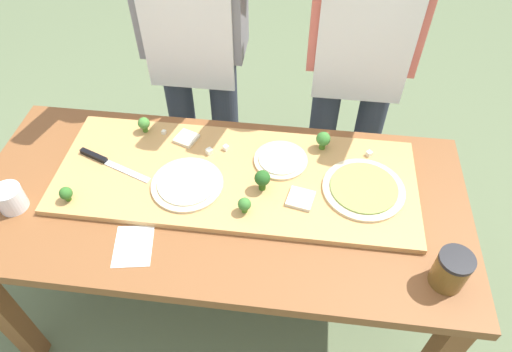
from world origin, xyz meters
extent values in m
plane|color=#60704C|center=(0.00, 0.00, 0.00)|extent=(8.00, 8.00, 0.00)
cube|color=brown|center=(-0.75, -0.31, 0.36)|extent=(0.07, 0.07, 0.72)
cube|color=brown|center=(-0.75, 0.31, 0.36)|extent=(0.07, 0.07, 0.72)
cube|color=brown|center=(0.75, 0.31, 0.36)|extent=(0.07, 0.07, 0.72)
cube|color=brown|center=(0.00, 0.00, 0.74)|extent=(1.62, 0.74, 0.04)
cube|color=tan|center=(0.04, 0.08, 0.77)|extent=(1.20, 0.46, 0.02)
cube|color=#B7BABF|center=(-0.32, 0.05, 0.78)|extent=(0.18, 0.09, 0.00)
cube|color=black|center=(-0.46, 0.10, 0.79)|extent=(0.11, 0.06, 0.02)
cylinder|color=beige|center=(0.19, 0.16, 0.79)|extent=(0.18, 0.18, 0.01)
cylinder|color=silver|center=(0.19, 0.16, 0.79)|extent=(0.15, 0.15, 0.01)
cylinder|color=beige|center=(-0.11, 0.02, 0.79)|extent=(0.24, 0.24, 0.01)
cylinder|color=beige|center=(-0.11, 0.02, 0.79)|extent=(0.19, 0.19, 0.01)
cylinder|color=beige|center=(0.47, 0.07, 0.79)|extent=(0.27, 0.27, 0.01)
cylinder|color=#899E4C|center=(0.47, 0.07, 0.79)|extent=(0.22, 0.22, 0.01)
cube|color=beige|center=(0.27, 0.00, 0.79)|extent=(0.10, 0.10, 0.01)
cube|color=beige|center=(-0.16, 0.23, 0.79)|extent=(0.09, 0.09, 0.01)
cylinder|color=#487A23|center=(-0.32, 0.26, 0.79)|extent=(0.02, 0.02, 0.02)
sphere|color=#427F33|center=(-0.32, 0.26, 0.82)|extent=(0.04, 0.04, 0.04)
cylinder|color=#3F7220|center=(0.09, -0.07, 0.79)|extent=(0.02, 0.02, 0.02)
sphere|color=#38752D|center=(0.09, -0.07, 0.82)|extent=(0.04, 0.04, 0.04)
cylinder|color=#3F7220|center=(0.33, 0.25, 0.79)|extent=(0.02, 0.02, 0.03)
sphere|color=#38752D|center=(0.33, 0.25, 0.83)|extent=(0.05, 0.05, 0.05)
cylinder|color=#2C5915|center=(0.14, 0.03, 0.80)|extent=(0.02, 0.02, 0.03)
sphere|color=#23561E|center=(0.14, 0.03, 0.83)|extent=(0.05, 0.05, 0.05)
cylinder|color=#366618|center=(-0.47, -0.09, 0.79)|extent=(0.02, 0.02, 0.02)
sphere|color=#2D6623|center=(-0.47, -0.09, 0.81)|extent=(0.04, 0.04, 0.04)
cube|color=white|center=(-0.06, 0.17, 0.79)|extent=(0.03, 0.03, 0.02)
cube|color=silver|center=(0.49, 0.23, 0.79)|extent=(0.02, 0.02, 0.02)
cube|color=white|center=(-0.01, 0.20, 0.79)|extent=(0.02, 0.02, 0.02)
cube|color=silver|center=(-0.25, 0.25, 0.79)|extent=(0.02, 0.02, 0.01)
cylinder|color=white|center=(-0.64, -0.12, 0.80)|extent=(0.09, 0.09, 0.08)
cylinder|color=white|center=(-0.64, -0.12, 0.78)|extent=(0.08, 0.08, 0.04)
cylinder|color=brown|center=(0.69, -0.23, 0.81)|extent=(0.09, 0.09, 0.11)
cylinder|color=black|center=(0.69, -0.23, 0.87)|extent=(0.10, 0.10, 0.01)
cube|color=white|center=(-0.22, -0.22, 0.76)|extent=(0.14, 0.16, 0.00)
cylinder|color=#333847|center=(-0.30, 0.63, 0.45)|extent=(0.12, 0.12, 0.90)
cylinder|color=#333847|center=(-0.10, 0.63, 0.45)|extent=(0.12, 0.12, 0.90)
cube|color=white|center=(-0.20, 0.52, 1.09)|extent=(0.34, 0.01, 0.60)
cylinder|color=#333847|center=(0.35, 0.63, 0.45)|extent=(0.12, 0.12, 0.90)
cylinder|color=#333847|center=(0.55, 0.63, 0.45)|extent=(0.12, 0.12, 0.90)
cube|color=white|center=(0.45, 0.52, 1.09)|extent=(0.34, 0.01, 0.60)
camera|label=1|loc=(0.24, -0.94, 1.92)|focal=32.34mm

